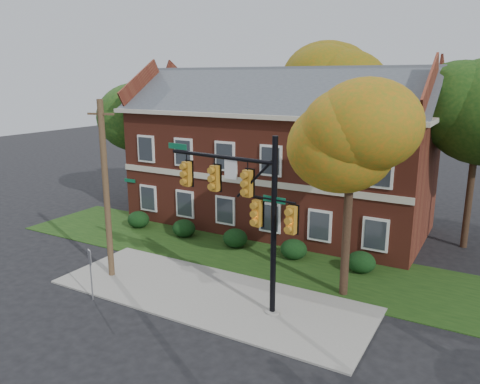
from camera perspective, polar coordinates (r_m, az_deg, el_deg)
The scene contains 15 objects.
ground at distance 19.96m, azimuth -5.46°, elevation -13.56°, with size 120.00×120.00×0.00m, color black.
sidewalk at distance 20.68m, azimuth -3.84°, elevation -12.38°, with size 14.00×5.00×0.08m, color gray.
grass_strip at distance 24.64m, azimuth 2.64°, elevation -7.97°, with size 30.00×6.00×0.04m, color #193811.
apartment_building at distance 29.41m, azimuth 4.58°, elevation 5.61°, with size 18.80×8.80×9.74m.
hedge_far_left at distance 29.91m, azimuth -12.27°, elevation -3.30°, with size 1.40×1.26×1.05m, color black.
hedge_left at distance 27.77m, azimuth -6.86°, elevation -4.41°, with size 1.40×1.26×1.05m, color black.
hedge_center at distance 25.93m, azimuth -0.59°, elevation -5.64°, with size 1.40×1.26×1.05m, color black.
hedge_right at distance 24.46m, azimuth 6.56°, elevation -6.95°, with size 1.40×1.26×1.05m, color black.
hedge_far_right at distance 23.42m, azimuth 14.53°, elevation -8.28°, with size 1.40×1.26×1.05m, color black.
tree_near_right at distance 19.14m, azimuth 14.00°, elevation 5.94°, with size 4.50×4.25×8.58m.
tree_left_rear at distance 33.63m, azimuth -11.59°, elevation 9.30°, with size 5.40×5.10×8.88m.
tree_far_rear at distance 35.94m, azimuth 12.18°, elevation 12.99°, with size 6.84×6.46×11.52m.
traffic_signal at distance 18.24m, azimuth 0.78°, elevation -1.28°, with size 6.34×0.94×7.10m.
utility_pole at distance 22.00m, azimuth -16.01°, elevation 0.20°, with size 1.27×0.39×8.25m.
sign_post at distance 20.61m, azimuth -17.78°, elevation -8.62°, with size 0.31×0.17×2.24m.
Camera 1 is at (10.35, -14.41, 9.14)m, focal length 35.00 mm.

